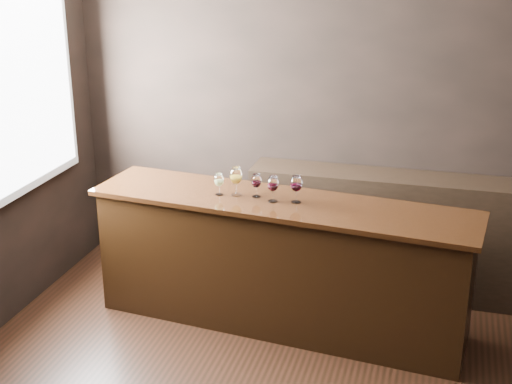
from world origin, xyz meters
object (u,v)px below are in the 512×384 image
(glass_white, at_px, (219,180))
(glass_red_c, at_px, (296,184))
(glass_amber, at_px, (236,176))
(glass_red_a, at_px, (256,181))
(glass_red_b, at_px, (273,184))
(back_bar_shelf, at_px, (420,237))
(bar_counter, at_px, (280,266))

(glass_white, xyz_separation_m, glass_red_c, (0.59, -0.00, 0.03))
(glass_amber, xyz_separation_m, glass_red_a, (0.15, 0.00, -0.03))
(glass_white, relative_size, glass_red_a, 0.94)
(glass_white, xyz_separation_m, glass_red_b, (0.42, -0.03, 0.02))
(glass_red_b, bearing_deg, glass_red_c, 9.13)
(back_bar_shelf, distance_m, glass_amber, 1.67)
(back_bar_shelf, relative_size, glass_white, 16.79)
(glass_red_a, xyz_separation_m, glass_red_c, (0.31, -0.03, 0.02))
(glass_amber, relative_size, glass_red_c, 1.06)
(bar_counter, bearing_deg, glass_amber, -179.16)
(bar_counter, relative_size, glass_red_c, 13.52)
(back_bar_shelf, height_order, glass_red_c, glass_red_c)
(back_bar_shelf, bearing_deg, bar_counter, -141.17)
(back_bar_shelf, bearing_deg, glass_red_a, -147.33)
(glass_red_a, height_order, glass_red_c, glass_red_c)
(glass_white, relative_size, glass_amber, 0.77)
(glass_white, xyz_separation_m, glass_amber, (0.12, 0.03, 0.03))
(glass_red_a, xyz_separation_m, glass_red_b, (0.14, -0.06, 0.01))
(bar_counter, relative_size, glass_red_a, 15.61)
(glass_red_c, bearing_deg, back_bar_shelf, 42.17)
(bar_counter, bearing_deg, glass_red_b, -148.46)
(bar_counter, xyz_separation_m, glass_red_a, (-0.20, 0.03, 0.64))
(bar_counter, height_order, glass_white, glass_white)
(glass_red_c, bearing_deg, glass_red_a, 173.52)
(bar_counter, xyz_separation_m, glass_red_b, (-0.06, -0.03, 0.65))
(glass_amber, xyz_separation_m, glass_red_c, (0.46, -0.03, -0.01))
(bar_counter, distance_m, glass_red_c, 0.67)
(glass_amber, distance_m, glass_red_b, 0.30)
(back_bar_shelf, height_order, glass_red_b, glass_red_b)
(back_bar_shelf, xyz_separation_m, glass_red_b, (-1.04, -0.82, 0.63))
(glass_red_c, bearing_deg, glass_red_b, -170.87)
(glass_white, height_order, glass_red_c, glass_red_c)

